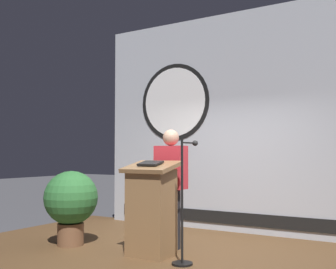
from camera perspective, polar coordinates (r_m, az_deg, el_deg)
stage_platform at (r=5.39m, az=1.69°, el=-17.81°), size 6.40×4.00×0.30m
banner_display at (r=6.90m, az=9.03°, el=1.80°), size 4.95×0.12×3.59m
podium at (r=5.23m, az=-2.32°, el=-10.17°), size 0.64×0.50×1.17m
speaker_person at (r=5.61m, az=0.39°, el=-7.27°), size 0.40×0.26×1.58m
microphone_stand at (r=4.88m, az=2.21°, el=-11.62°), size 0.24×0.48×1.44m
potted_plant at (r=5.98m, az=-13.15°, el=-8.84°), size 0.74×0.74×1.02m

